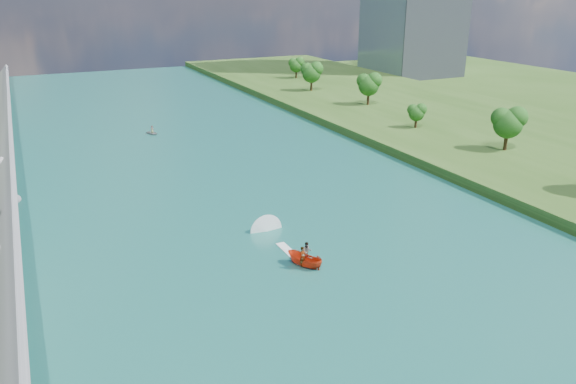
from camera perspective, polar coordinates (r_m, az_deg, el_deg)
ground at (r=52.56m, az=2.59°, el=-7.61°), size 260.00×260.00×0.00m
river_water at (r=69.24m, az=-5.21°, el=-0.57°), size 55.00×240.00×0.10m
berm_east at (r=96.99m, az=23.37°, el=4.35°), size 44.00×240.00×1.50m
riprap_bank at (r=64.46m, az=-27.10°, el=-2.75°), size 4.40×236.00×4.32m
trees_east at (r=93.31m, az=18.18°, el=7.62°), size 9.46×136.28×10.87m
motorboat at (r=53.67m, az=0.80°, el=-6.10°), size 3.60×18.73×2.22m
raft at (r=101.49m, az=-13.62°, el=5.91°), size 2.81×3.20×1.47m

